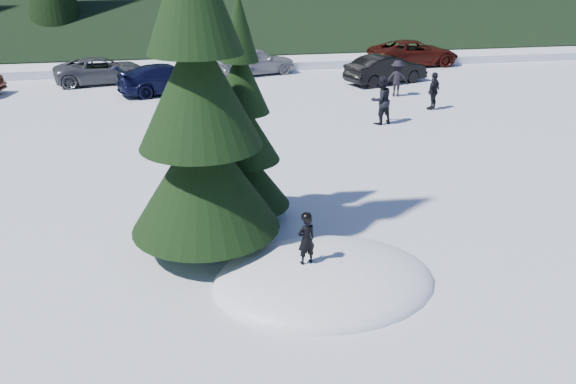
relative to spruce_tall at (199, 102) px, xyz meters
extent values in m
plane|color=white|center=(2.20, -1.80, -3.32)|extent=(200.00, 200.00, 0.00)
ellipsoid|color=white|center=(2.20, -1.80, -3.32)|extent=(4.48, 3.52, 0.96)
cylinder|color=black|center=(0.00, 0.00, -2.62)|extent=(0.38, 0.38, 1.40)
cone|color=black|center=(0.00, 0.00, -1.53)|extent=(3.20, 3.20, 2.46)
cone|color=black|center=(0.00, 0.00, 0.33)|extent=(2.54, 2.54, 2.46)
cylinder|color=black|center=(1.00, 1.40, -2.82)|extent=(0.26, 0.26, 1.00)
cone|color=black|center=(1.00, 1.40, -2.16)|extent=(2.20, 2.20, 1.52)
cone|color=black|center=(1.00, 1.40, -1.01)|extent=(1.75, 1.75, 1.52)
cone|color=black|center=(1.00, 1.40, 0.14)|extent=(1.29, 1.29, 1.52)
cone|color=black|center=(1.00, 1.40, 1.29)|extent=(0.84, 0.84, 1.52)
imported|color=black|center=(1.82, -1.81, -2.33)|extent=(0.42, 0.34, 1.01)
imported|color=black|center=(7.15, 8.85, -2.40)|extent=(1.07, 0.94, 1.84)
imported|color=black|center=(10.07, 10.51, -2.54)|extent=(0.95, 0.88, 1.57)
imported|color=black|center=(9.44, 13.11, -2.50)|extent=(1.18, 0.88, 1.63)
imported|color=#4B4D52|center=(-4.16, 18.66, -2.67)|extent=(4.95, 2.95, 1.29)
imported|color=black|center=(-0.90, 15.82, -2.65)|extent=(4.97, 3.22, 1.34)
imported|color=gray|center=(3.74, 19.33, -2.58)|extent=(4.62, 2.84, 1.47)
imported|color=black|center=(9.95, 15.90, -2.61)|extent=(4.54, 2.77, 1.41)
imported|color=#3A0F0A|center=(13.27, 20.30, -2.59)|extent=(5.39, 2.73, 1.46)
camera|label=1|loc=(-0.35, -11.14, 2.72)|focal=35.00mm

